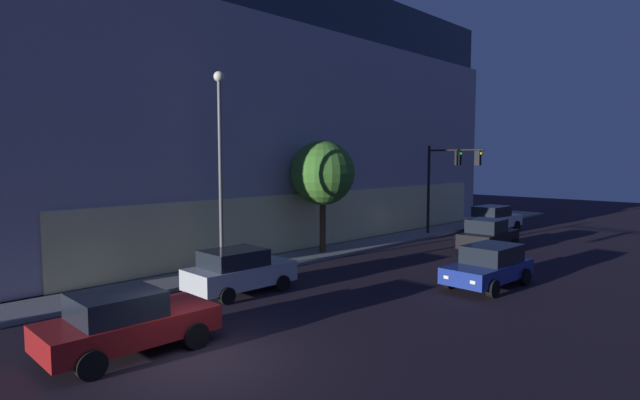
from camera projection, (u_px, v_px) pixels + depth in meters
ground_plane at (202, 361)px, 12.45m from camera, size 120.00×120.00×0.00m
modern_building at (185, 127)px, 39.21m from camera, size 34.41×32.04×15.25m
traffic_light_far_corner at (449, 171)px, 31.75m from camera, size 0.46×3.76×5.75m
street_lamp_sidewalk at (220, 149)px, 20.84m from camera, size 0.44×0.44×8.48m
sidewalk_tree at (323, 173)px, 25.98m from camera, size 3.36×3.36×5.83m
car_red at (126, 321)px, 12.88m from camera, size 4.38×2.27×1.65m
car_silver at (239, 271)px, 18.70m from camera, size 4.11×2.15×1.67m
car_blue at (489, 265)px, 19.65m from camera, size 4.32×2.16×1.63m
car_black at (488, 235)px, 27.17m from camera, size 4.24×2.20×1.78m
car_white at (493, 219)px, 34.51m from camera, size 4.82×2.27×1.81m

